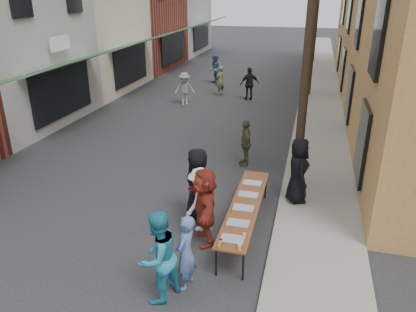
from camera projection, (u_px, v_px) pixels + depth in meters
The scene contains 27 objects.
ground at pixel (127, 216), 10.94m from camera, with size 120.00×120.00×0.00m, color #28282B.
sidewalk at pixel (320, 95), 23.17m from camera, with size 2.20×60.00×0.10m, color gray.
storefront_row at pixel (77, 16), 25.07m from camera, with size 8.00×37.00×9.00m.
utility_pole_near at pixel (309, 36), 10.90m from camera, with size 0.26×0.26×9.00m, color #2D2116.
utility_pole_mid at pixel (316, 13), 21.63m from camera, with size 0.26×0.26×9.00m, color #2D2116.
utility_pole_far at pixel (318, 5), 32.36m from camera, with size 0.26×0.26×9.00m, color #2D2116.
serving_table at pixel (245, 206), 10.04m from camera, with size 0.70×4.00×0.75m.
catering_tray_sausage at pixel (232, 240), 8.53m from camera, with size 0.50×0.33×0.08m, color maroon.
catering_tray_foil_b at pixel (238, 224), 9.11m from camera, with size 0.50×0.33×0.08m, color #B2B2B7.
catering_tray_buns at pixel (243, 209), 9.74m from camera, with size 0.50×0.33×0.08m, color tan.
catering_tray_foil_d at pixel (248, 196), 10.36m from camera, with size 0.50×0.33×0.08m, color #B2B2B7.
catering_tray_buns_end at pixel (252, 184), 10.99m from camera, with size 0.50×0.33×0.08m, color tan.
condiment_jar_a at pixel (219, 247), 8.31m from camera, with size 0.07×0.07×0.08m, color #A57F26.
condiment_jar_b at pixel (220, 244), 8.40m from camera, with size 0.07×0.07×0.08m, color #A57F26.
condiment_jar_c at pixel (221, 241), 8.49m from camera, with size 0.07×0.07×0.08m, color #A57F26.
cup_stack at pixel (239, 248), 8.25m from camera, with size 0.08×0.08×0.12m, color tan.
guest_front_a at pixel (198, 184), 10.58m from camera, with size 0.95×0.62×1.95m, color black.
guest_front_b at pixel (186, 253), 8.07m from camera, with size 0.60×0.39×1.64m, color #5673A7.
guest_front_c at pixel (158, 257), 7.71m from camera, with size 0.94×0.73×1.93m, color teal.
guest_front_d at pixel (200, 199), 10.08m from camera, with size 1.08×0.62×1.67m, color white.
guest_front_e at pixel (245, 143), 13.87m from camera, with size 0.95×0.39×1.62m, color brown.
guest_queue_back at pixel (205, 206), 9.52m from camera, with size 1.79×0.57×1.93m, color maroon.
server at pixel (298, 170), 11.22m from camera, with size 0.91×0.59×1.87m, color black.
passerby_left at pixel (185, 89), 21.14m from camera, with size 1.10×0.63×1.70m, color gray.
passerby_mid at pixel (250, 84), 22.05m from camera, with size 1.04×0.44×1.78m, color black.
passerby_right at pixel (220, 81), 22.99m from camera, with size 0.61×0.40×1.69m, color brown.
passerby_far at pixel (215, 69), 25.83m from camera, with size 0.92×0.71×1.89m, color #4D6295.
Camera 1 is at (4.51, -8.63, 5.69)m, focal length 35.00 mm.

